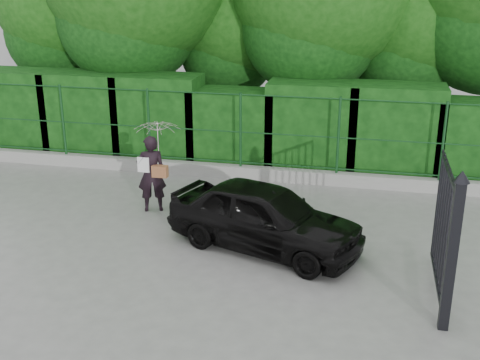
# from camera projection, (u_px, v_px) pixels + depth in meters

# --- Properties ---
(ground) EXTENTS (80.00, 80.00, 0.00)m
(ground) POSITION_uv_depth(u_px,v_px,m) (163.00, 258.00, 10.57)
(ground) COLOR gray
(kerb) EXTENTS (14.00, 0.25, 0.30)m
(kerb) POSITION_uv_depth(u_px,v_px,m) (225.00, 171.00, 14.67)
(kerb) COLOR #9E9E99
(kerb) RESTS_ON ground
(fence) EXTENTS (14.13, 0.06, 1.80)m
(fence) POSITION_uv_depth(u_px,v_px,m) (233.00, 130.00, 14.27)
(fence) COLOR #123E1A
(fence) RESTS_ON kerb
(hedge) EXTENTS (14.20, 1.20, 2.26)m
(hedge) POSITION_uv_depth(u_px,v_px,m) (229.00, 124.00, 15.30)
(hedge) COLOR black
(hedge) RESTS_ON ground
(gate) EXTENTS (0.22, 2.33, 2.36)m
(gate) POSITION_uv_depth(u_px,v_px,m) (449.00, 238.00, 8.57)
(gate) COLOR black
(gate) RESTS_ON ground
(woman) EXTENTS (0.96, 0.95, 1.92)m
(woman) POSITION_uv_depth(u_px,v_px,m) (156.00, 153.00, 12.27)
(woman) COLOR black
(woman) RESTS_ON ground
(car) EXTENTS (3.87, 2.55, 1.23)m
(car) POSITION_uv_depth(u_px,v_px,m) (265.00, 217.00, 10.78)
(car) COLOR black
(car) RESTS_ON ground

